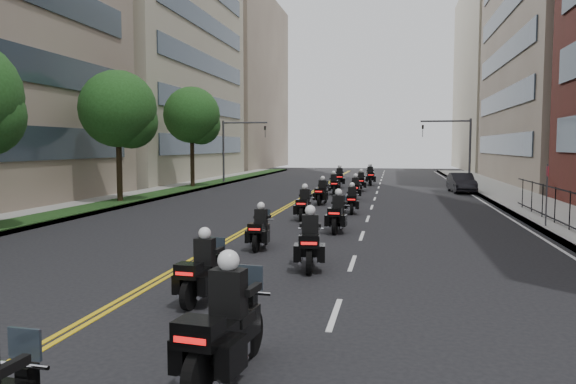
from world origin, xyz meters
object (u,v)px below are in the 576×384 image
Objects in this scene: motorcycle_8 at (322,193)px; motorcycle_10 at (334,185)px; motorcycle_3 at (310,244)px; parked_sedan at (461,183)px; motorcycle_12 at (340,179)px; motorcycle_13 at (370,177)px; motorcycle_5 at (338,215)px; motorcycle_4 at (260,230)px; motorcycle_11 at (361,182)px; motorcycle_6 at (304,206)px; motorcycle_1 at (224,330)px; motorcycle_9 at (355,190)px; motorcycle_2 at (203,272)px; motorcycle_7 at (352,201)px.

motorcycle_10 is (-0.02, 6.60, 0.01)m from motorcycle_8.
parked_sedan is (7.11, 27.07, 0.02)m from motorcycle_3.
motorcycle_13 is (2.32, 3.30, 0.01)m from motorcycle_12.
motorcycle_5 reaches higher than motorcycle_8.
motorcycle_11 is at bearing 84.25° from motorcycle_4.
motorcycle_6 is 6.82m from motorcycle_8.
motorcycle_1 is 35.34m from parked_sedan.
motorcycle_11 is at bearing 89.11° from motorcycle_9.
motorcycle_9 is 3.95m from motorcycle_10.
motorcycle_9 is (1.97, 17.31, 0.05)m from motorcycle_4.
motorcycle_1 reaches higher than motorcycle_5.
parked_sedan is at bearing 54.04° from motorcycle_8.
motorcycle_4 is at bearing -85.72° from motorcycle_8.
motorcycle_10 is at bearing -93.10° from motorcycle_12.
motorcycle_2 is 0.98× the size of motorcycle_6.
motorcycle_3 is 1.12× the size of motorcycle_7.
motorcycle_6 reaches higher than motorcycle_4.
motorcycle_3 is (1.81, 3.65, 0.05)m from motorcycle_2.
motorcycle_13 is 0.59× the size of parked_sedan.
motorcycle_1 is 1.21× the size of motorcycle_7.
motorcycle_3 is 19.99m from motorcycle_9.
motorcycle_3 reaches higher than motorcycle_6.
motorcycle_12 is 0.59× the size of parked_sedan.
motorcycle_6 is 1.00× the size of motorcycle_11.
motorcycle_4 is 0.94× the size of motorcycle_11.
motorcycle_9 is 1.01× the size of motorcycle_11.
motorcycle_12 reaches higher than motorcycle_8.
motorcycle_9 is 0.52× the size of parked_sedan.
motorcycle_12 is (-0.22, 6.62, 0.08)m from motorcycle_10.
motorcycle_4 is at bearing -99.56° from motorcycle_13.
motorcycle_1 is 1.14× the size of motorcycle_6.
motorcycle_5 is at bearing -95.60° from motorcycle_13.
motorcycle_13 is (0.19, 26.77, 0.07)m from motorcycle_5.
motorcycle_2 is at bearing 120.93° from motorcycle_1.
motorcycle_11 is 3.64m from motorcycle_12.
motorcycle_9 is (1.67, 9.86, 0.00)m from motorcycle_6.
motorcycle_13 is at bearing 84.40° from motorcycle_4.
motorcycle_3 reaches higher than motorcycle_10.
motorcycle_10 is at bearing 99.82° from motorcycle_5.
parked_sedan is at bearing 43.36° from motorcycle_9.
parked_sedan is at bearing 61.78° from motorcycle_7.
motorcycle_1 is 37.73m from motorcycle_12.
motorcycle_8 is (0.03, 20.59, 0.01)m from motorcycle_2.
motorcycle_13 is (0.09, 20.54, 0.13)m from motorcycle_7.
motorcycle_7 is 0.94× the size of motorcycle_9.
motorcycle_5 is 16.96m from motorcycle_10.
motorcycle_2 is 1.05× the size of motorcycle_4.
motorcycle_13 reaches higher than motorcycle_3.
motorcycle_6 is at bearing -84.37° from motorcycle_8.
motorcycle_10 is (-1.92, 16.86, -0.02)m from motorcycle_5.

